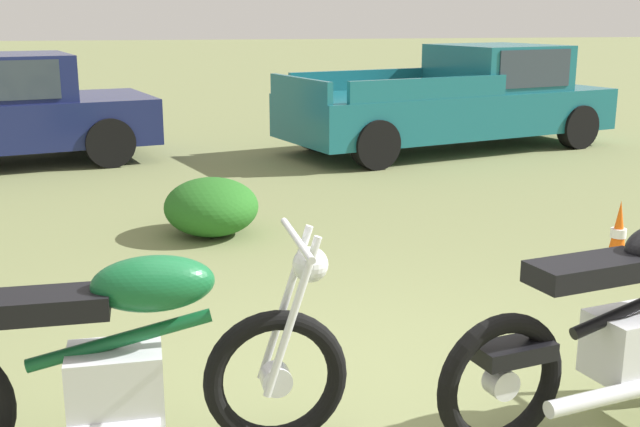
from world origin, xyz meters
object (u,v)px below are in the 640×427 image
Objects in this scene: pickup_truck_teal at (463,97)px; traffic_cone at (618,239)px; motorcycle_black at (636,323)px; motorcycle_green at (116,362)px; shrub_low at (211,207)px.

traffic_cone is at bearing -115.97° from pickup_truck_teal.
motorcycle_black is 0.41× the size of pickup_truck_teal.
motorcycle_black is at bearing -120.12° from traffic_cone.
motorcycle_black reaches higher than traffic_cone.
motorcycle_green is 9.02m from pickup_truck_teal.
pickup_truck_teal is at bearing 62.44° from motorcycle_black.
motorcycle_green is 3.75× the size of traffic_cone.
shrub_low is at bearing 79.02° from motorcycle_green.
motorcycle_green reaches higher than shrub_low.
pickup_truck_teal reaches higher than shrub_low.
motorcycle_green is 2.32× the size of shrub_low.
motorcycle_black reaches higher than shrub_low.
pickup_truck_teal is at bearing 45.71° from shrub_low.
motorcycle_black is 2.41m from traffic_cone.
motorcycle_green is 0.40× the size of pickup_truck_teal.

